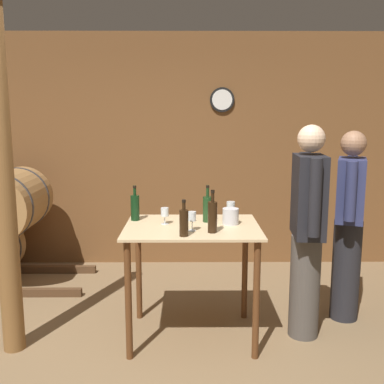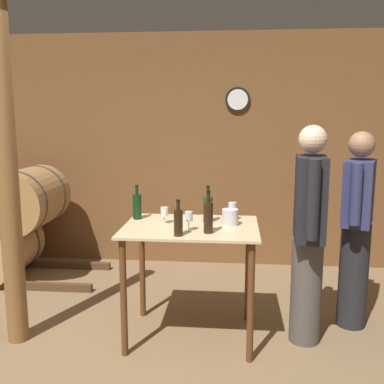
# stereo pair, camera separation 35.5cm
# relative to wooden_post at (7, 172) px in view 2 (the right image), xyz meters

# --- Properties ---
(ground_plane) EXTENTS (14.00, 14.00, 0.00)m
(ground_plane) POSITION_rel_wooden_post_xyz_m (1.17, -0.47, -1.35)
(ground_plane) COLOR brown
(back_wall) EXTENTS (8.40, 0.08, 2.70)m
(back_wall) POSITION_rel_wooden_post_xyz_m (1.17, 2.06, 0.00)
(back_wall) COLOR brown
(back_wall) RESTS_ON ground_plane
(tasting_table) EXTENTS (1.05, 0.79, 0.92)m
(tasting_table) POSITION_rel_wooden_post_xyz_m (1.37, 0.19, -0.60)
(tasting_table) COLOR #D1B284
(tasting_table) RESTS_ON ground_plane
(wooden_post) EXTENTS (0.16, 0.16, 2.70)m
(wooden_post) POSITION_rel_wooden_post_xyz_m (0.00, 0.00, 0.00)
(wooden_post) COLOR brown
(wooden_post) RESTS_ON ground_plane
(wine_bottle_far_left) EXTENTS (0.07, 0.07, 0.29)m
(wine_bottle_far_left) POSITION_rel_wooden_post_xyz_m (0.90, 0.38, -0.32)
(wine_bottle_far_left) COLOR black
(wine_bottle_far_left) RESTS_ON tasting_table
(wine_bottle_left) EXTENTS (0.06, 0.06, 0.26)m
(wine_bottle_left) POSITION_rel_wooden_post_xyz_m (1.31, -0.11, -0.32)
(wine_bottle_left) COLOR black
(wine_bottle_left) RESTS_ON tasting_table
(wine_bottle_center) EXTENTS (0.08, 0.08, 0.30)m
(wine_bottle_center) POSITION_rel_wooden_post_xyz_m (1.49, 0.32, -0.32)
(wine_bottle_center) COLOR #193819
(wine_bottle_center) RESTS_ON tasting_table
(wine_bottle_right) EXTENTS (0.07, 0.07, 0.32)m
(wine_bottle_right) POSITION_rel_wooden_post_xyz_m (1.52, -0.01, -0.30)
(wine_bottle_right) COLOR black
(wine_bottle_right) RESTS_ON tasting_table
(wine_glass_near_left) EXTENTS (0.06, 0.06, 0.13)m
(wine_glass_near_left) POSITION_rel_wooden_post_xyz_m (1.15, 0.24, -0.33)
(wine_glass_near_left) COLOR silver
(wine_glass_near_left) RESTS_ON tasting_table
(wine_glass_near_center) EXTENTS (0.06, 0.06, 0.15)m
(wine_glass_near_center) POSITION_rel_wooden_post_xyz_m (1.37, 0.04, -0.32)
(wine_glass_near_center) COLOR silver
(wine_glass_near_center) RESTS_ON tasting_table
(wine_glass_near_right) EXTENTS (0.07, 0.07, 0.15)m
(wine_glass_near_right) POSITION_rel_wooden_post_xyz_m (1.69, 0.41, -0.32)
(wine_glass_near_right) COLOR silver
(wine_glass_near_right) RESTS_ON tasting_table
(ice_bucket) EXTENTS (0.13, 0.13, 0.13)m
(ice_bucket) POSITION_rel_wooden_post_xyz_m (1.67, 0.24, -0.36)
(ice_bucket) COLOR silver
(ice_bucket) RESTS_ON tasting_table
(person_host) EXTENTS (0.34, 0.56, 1.65)m
(person_host) POSITION_rel_wooden_post_xyz_m (2.71, 0.51, -0.48)
(person_host) COLOR #232328
(person_host) RESTS_ON ground_plane
(person_visitor_with_scarf) EXTENTS (0.25, 0.59, 1.70)m
(person_visitor_with_scarf) POSITION_rel_wooden_post_xyz_m (2.27, 0.20, -0.45)
(person_visitor_with_scarf) COLOR #4C4742
(person_visitor_with_scarf) RESTS_ON ground_plane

